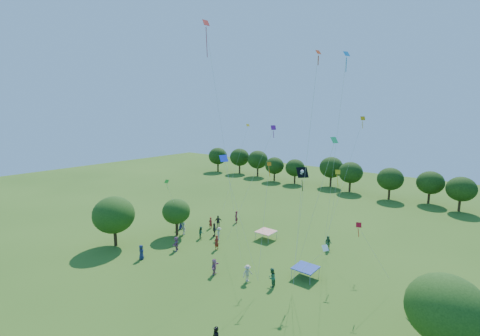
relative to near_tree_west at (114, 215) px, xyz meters
name	(u,v)px	position (x,y,z in m)	size (l,w,h in m)	color
near_tree_west	(114,215)	(0.00, 0.00, 0.00)	(4.99, 4.99, 6.24)	#422B19
near_tree_north	(176,211)	(3.23, 7.05, -0.65)	(3.69, 3.69, 5.01)	#422B19
near_tree_east	(446,309)	(34.19, 2.99, 0.02)	(4.88, 4.88, 6.21)	#422B19
treeline	(361,173)	(14.63, 45.72, 0.10)	(88.01, 8.77, 6.77)	#422B19
tent_red_stripe	(266,232)	(13.38, 13.42, -2.95)	(2.20, 2.20, 1.10)	#F4441C
tent_blue	(306,268)	(22.01, 7.72, -2.95)	(2.20, 2.20, 1.10)	navy
crowd_person_0	(412,305)	(31.57, 7.69, -3.08)	(0.89, 0.48, 1.81)	navy
crowd_person_1	(216,242)	(10.52, 7.03, -3.10)	(0.66, 0.43, 1.78)	maroon
crowd_person_2	(201,232)	(6.57, 8.33, -3.19)	(0.79, 0.43, 1.60)	#26593C
crowd_person_3	(219,234)	(8.74, 9.43, -3.15)	(1.10, 0.49, 1.68)	#B9B494
crowd_person_4	(218,222)	(5.62, 12.65, -3.08)	(1.06, 0.48, 1.81)	#3C3830
crowd_person_5	(176,244)	(7.00, 3.78, -3.12)	(1.62, 0.58, 1.74)	#8F537D
crowd_person_6	(181,223)	(1.85, 8.94, -3.07)	(0.90, 0.49, 1.83)	navy
crowd_person_7	(236,217)	(6.39, 15.78, -3.06)	(0.69, 0.44, 1.85)	maroon
crowd_person_8	(272,277)	(20.30, 4.19, -3.08)	(0.90, 0.49, 1.82)	#2B6442
crowd_person_9	(183,229)	(3.74, 7.72, -3.13)	(1.12, 0.50, 1.71)	beige
crowd_person_10	(214,230)	(7.41, 9.95, -3.08)	(1.06, 0.48, 1.81)	#3D3431
crowd_person_11	(214,267)	(14.45, 2.49, -3.16)	(1.54, 0.55, 1.65)	#AF668C
crowd_person_12	(141,252)	(5.72, -0.19, -3.14)	(0.83, 0.45, 1.69)	navy
crowd_person_13	(210,223)	(4.94, 11.78, -3.17)	(0.61, 0.39, 1.63)	maroon
crowd_person_14	(328,243)	(21.09, 15.27, -3.11)	(0.87, 0.47, 1.75)	#25572F
crowd_person_15	(248,273)	(17.95, 3.48, -3.14)	(1.10, 0.50, 1.69)	beige
pirate_kite	(302,174)	(21.39, 7.51, 6.51)	(2.22, 4.78, 9.83)	black
red_high_kite	(212,68)	(11.42, 5.79, 16.90)	(5.90, 1.56, 24.63)	red
small_kite_0	(309,136)	(24.00, 3.48, 10.49)	(2.54, 1.87, 19.50)	red
small_kite_1	(267,189)	(18.69, 5.54, 4.99)	(1.76, 4.09, 10.22)	orange
small_kite_2	(336,185)	(22.68, 12.79, 4.67)	(1.64, 1.61, 9.08)	gold
small_kite_3	(169,188)	(3.74, 5.58, 2.85)	(0.61, 2.37, 6.66)	#1E951B
small_kite_4	(229,178)	(18.34, 0.38, 6.90)	(2.40, 2.66, 11.53)	#1734E6
small_kite_5	(264,151)	(15.11, 10.19, 8.01)	(4.59, 3.39, 13.61)	#8C178F
small_kite_6	(318,255)	(25.90, 1.91, 1.68)	(4.79, 4.22, 5.61)	white
small_kite_7	(340,109)	(23.48, 10.83, 12.66)	(3.14, 4.08, 20.47)	#0D78C5
small_kite_8	(363,234)	(27.28, 7.95, 1.80)	(2.43, 2.95, 5.59)	red
small_kite_9	(355,145)	(22.35, 18.75, 8.45)	(1.63, 6.89, 14.57)	#F69C0C
small_kite_10	(241,148)	(5.35, 18.30, 7.05)	(2.29, 4.00, 13.30)	gold
small_kite_11	(323,180)	(25.68, 2.62, 7.31)	(4.62, 3.18, 13.33)	#1C9B4F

